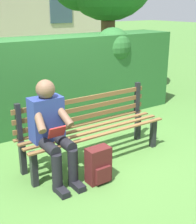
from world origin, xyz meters
The scene contains 5 objects.
ground centered at (0.00, 0.00, 0.00)m, with size 60.00×60.00×0.00m, color #477533.
park_bench centered at (0.00, -0.08, 0.45)m, with size 2.00×0.49×0.89m.
person_seated centered at (0.65, 0.10, 0.62)m, with size 0.44×0.73×1.17m.
hedge_backdrop centered at (0.37, -1.57, 0.77)m, with size 6.00×0.82×1.59m.
backpack centered at (0.27, 0.50, 0.21)m, with size 0.28×0.24×0.43m.
Camera 1 is at (2.08, 3.12, 1.96)m, focal length 49.84 mm.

